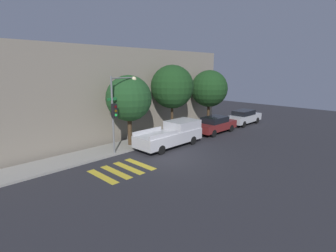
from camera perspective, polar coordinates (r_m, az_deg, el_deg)
ground_plane at (r=17.00m, az=0.76°, el=-7.29°), size 60.00×60.00×0.00m
sidewalk at (r=20.11m, az=-8.38°, el=-4.08°), size 26.00×2.39×0.14m
building_row at (r=23.22m, az=-15.64°, el=6.88°), size 26.00×6.00×7.36m
crosswalk at (r=15.54m, az=-9.93°, el=-9.41°), size 3.09×2.60×0.00m
traffic_light_pole at (r=17.70m, az=-10.71°, el=4.79°), size 2.37×0.56×5.26m
pickup_truck at (r=19.70m, az=0.91°, el=-1.78°), size 5.48×2.02×1.79m
sedan_near_corner at (r=24.07m, az=10.24°, el=0.34°), size 4.53×1.79×1.50m
sedan_middle at (r=28.49m, az=16.18°, el=1.91°), size 4.58×1.74×1.50m
tree_near_corner at (r=19.25m, az=-8.52°, el=5.95°), size 3.33×3.33×5.29m
tree_midblock at (r=22.25m, az=0.92°, el=8.52°), size 3.64×3.64×6.05m
tree_far_end at (r=26.38m, az=8.95°, el=8.02°), size 3.61×3.61×5.60m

